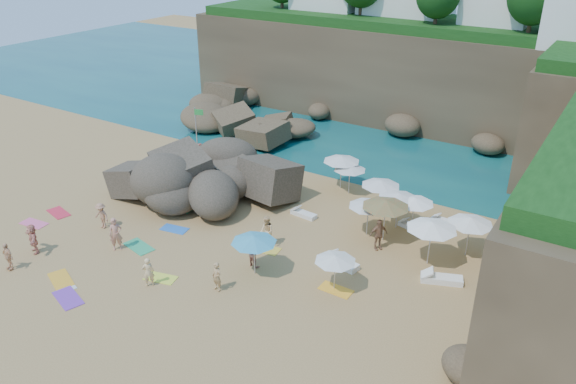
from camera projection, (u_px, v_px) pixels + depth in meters
The scene contains 47 objects.
ground at pixel (230, 235), 31.96m from camera, with size 120.00×120.00×0.00m, color tan.
seawater at pixel (419, 104), 54.73m from camera, with size 120.00×120.00×0.00m, color #0C4751.
cliff_back at pixel (425, 77), 48.22m from camera, with size 44.00×8.00×8.00m, color brown.
rock_promontory at pixel (243, 124), 49.42m from camera, with size 12.00×7.00×2.00m, color brown, non-canonical shape.
marina_masts at pixel (278, 53), 61.39m from camera, with size 3.10×0.10×6.00m.
rock_outcrop at pixel (212, 194), 36.77m from camera, with size 9.19×6.89×3.67m, color brown, non-canonical shape.
flag_pole at pixel (197, 125), 41.60m from camera, with size 0.73×0.27×3.80m.
parasol_0 at pixel (381, 183), 33.42m from camera, with size 2.35×2.35×2.22m.
parasol_1 at pixel (342, 159), 36.63m from camera, with size 2.43×2.43×2.30m.
parasol_2 at pixel (350, 167), 36.04m from camera, with size 2.11×2.11×1.99m.
parasol_3 at pixel (471, 221), 29.13m from camera, with size 2.40×2.40×2.27m.
parasol_4 at pixel (414, 200), 31.54m from camera, with size 2.25×2.25×2.13m.
parasol_5 at pixel (399, 196), 31.84m from camera, with size 2.36×2.36×2.23m.
parasol_6 at pixel (386, 203), 30.45m from camera, with size 2.64×2.64×2.50m.
parasol_7 at pixel (432, 225), 28.30m from camera, with size 2.61×2.61×2.47m.
parasol_8 at pixel (369, 204), 31.13m from camera, with size 2.27×2.27×2.15m.
parasol_9 at pixel (335, 258), 26.51m from camera, with size 2.01×2.01×1.90m.
parasol_10 at pixel (254, 239), 27.60m from camera, with size 2.30×2.30×2.18m.
lounger_0 at pixel (304, 214), 33.92m from camera, with size 1.65×0.55×0.26m, color white.
lounger_1 at pixel (444, 221), 33.12m from camera, with size 1.53×0.51×0.24m, color white.
lounger_2 at pixel (411, 207), 34.71m from camera, with size 1.69×0.56×0.26m, color silver.
lounger_3 at pixel (341, 262), 29.09m from camera, with size 2.00×0.67×0.31m, color white.
lounger_4 at pixel (412, 227), 32.55m from camera, with size 1.58×0.53×0.25m, color silver.
lounger_5 at pixel (442, 279), 27.73m from camera, with size 2.03×0.68×0.32m, color white.
towel_1 at pixel (34, 223), 33.12m from camera, with size 1.65×0.83×0.03m, color #EA5B88.
towel_2 at pixel (61, 279), 27.96m from camera, with size 1.78×0.89×0.03m, color gold.
towel_3 at pixel (139, 247), 30.77m from camera, with size 1.85×0.93×0.03m, color #2EA168.
towel_4 at pixel (161, 278), 28.07m from camera, with size 1.59×0.80×0.03m, color #D8E83D.
towel_5 at pixel (64, 284), 27.61m from camera, with size 1.49×0.75×0.03m, color silver.
towel_6 at pixel (68, 298), 26.58m from camera, with size 1.84×0.92×0.03m, color purple.
towel_7 at pixel (59, 213), 34.33m from camera, with size 1.71×0.86×0.03m, color red.
towel_8 at pixel (174, 229), 32.52m from camera, with size 1.59×0.80×0.03m, color blue.
towel_10 at pixel (336, 290), 27.18m from camera, with size 1.63×0.81×0.03m, color yellow.
towel_11 at pixel (179, 208), 34.94m from camera, with size 1.80×0.90×0.03m, color #33B465.
towel_12 at pixel (264, 249), 30.57m from camera, with size 1.71×0.86×0.03m, color gold.
person_stand_0 at pixel (116, 234), 30.15m from camera, with size 0.69×0.45×1.89m, color tan.
person_stand_1 at pixel (253, 252), 28.79m from camera, with size 0.77×0.60×1.57m, color #AE6857.
person_stand_2 at pixel (243, 174), 37.47m from camera, with size 1.09×0.45×1.68m, color #E0B27F.
person_stand_3 at pixel (378, 234), 30.21m from camera, with size 1.05×0.44×1.80m, color #96694B.
person_stand_4 at pixel (498, 252), 28.54m from camera, with size 0.90×0.49×1.84m, color tan.
person_stand_5 at pixel (200, 154), 40.81m from camera, with size 1.53×0.44×1.64m, color #C37361.
person_stand_6 at pixel (148, 272), 27.20m from camera, with size 0.57×0.37×1.55m, color #F4CB8A.
person_lie_0 at pixel (103, 225), 32.58m from camera, with size 1.00×1.55×0.41m, color tan.
person_lie_1 at pixel (10, 266), 28.72m from camera, with size 0.88×1.49×0.36m, color #F1B889.
person_lie_3 at pixel (35, 249), 30.18m from camera, with size 1.53×1.65×0.44m, color tan.
person_lie_4 at pixel (218, 287), 27.10m from camera, with size 0.55×1.50×0.36m, color tan.
person_lie_5 at pixel (267, 241), 30.74m from camera, with size 0.85×1.74×0.66m, color #F1C689.
Camera 1 is at (17.64, -21.59, 16.15)m, focal length 35.00 mm.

